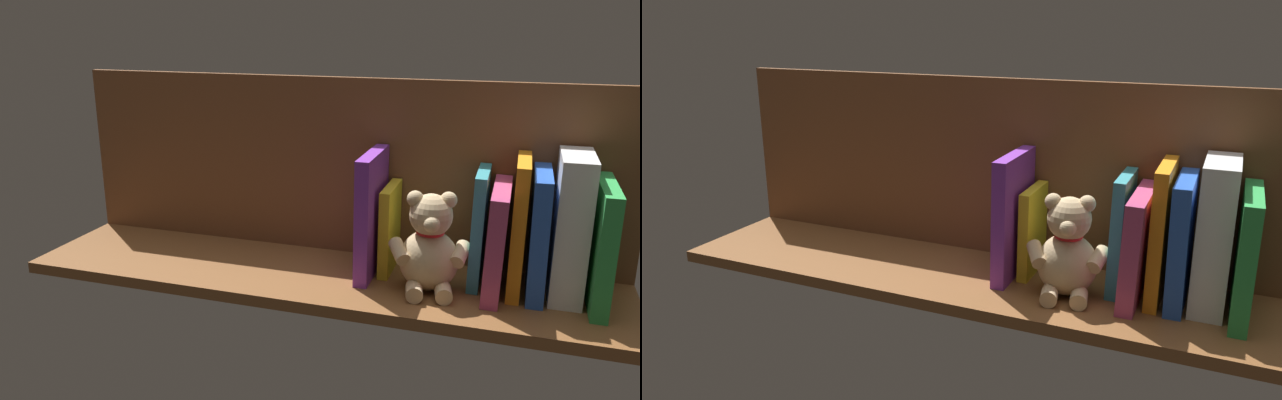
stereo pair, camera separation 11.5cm
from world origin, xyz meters
TOP-DOWN VIEW (x-y plane):
  - ground_plane at (0.00, 0.00)cm, footprint 113.22×28.57cm
  - shelf_back_panel at (0.00, -12.04)cm, footprint 113.22×1.50cm
  - book_0 at (-48.91, -1.85)cm, footprint 2.77×18.07cm
  - dictionary_thick_white at (-43.97, -3.54)cm, footprint 5.45×14.49cm
  - book_1 at (-38.97, -3.00)cm, footprint 3.25×15.76cm
  - book_2 at (-35.56, -3.33)cm, footprint 2.26×15.11cm
  - book_3 at (-32.13, -1.68)cm, footprint 3.38×18.40cm
  - book_4 at (-28.81, -4.47)cm, footprint 2.27×12.83cm
  - teddy_bear at (-20.98, 2.14)cm, footprint 14.50×12.97cm
  - book_5 at (-12.37, -4.96)cm, footprint 1.94×11.85cm
  - book_6 at (-9.30, -2.62)cm, footprint 2.56×16.52cm

SIDE VIEW (x-z plane):
  - ground_plane at x=0.00cm, z-range -2.20..0.00cm
  - teddy_bear at x=-20.98cm, z-range -1.09..17.10cm
  - book_5 at x=-12.37cm, z-range 0.00..16.67cm
  - book_3 at x=-32.13cm, z-range -0.03..19.00cm
  - book_0 at x=-48.91cm, z-range 0.00..20.87cm
  - book_4 at x=-28.81cm, z-range -0.01..20.97cm
  - book_1 at x=-38.97cm, z-range -0.02..21.82cm
  - book_6 at x=-9.30cm, z-range 0.00..23.27cm
  - book_2 at x=-35.56cm, z-range 0.00..23.76cm
  - dictionary_thick_white at x=-43.97cm, z-range 0.00..25.11cm
  - shelf_back_panel at x=0.00cm, z-range 0.00..35.75cm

